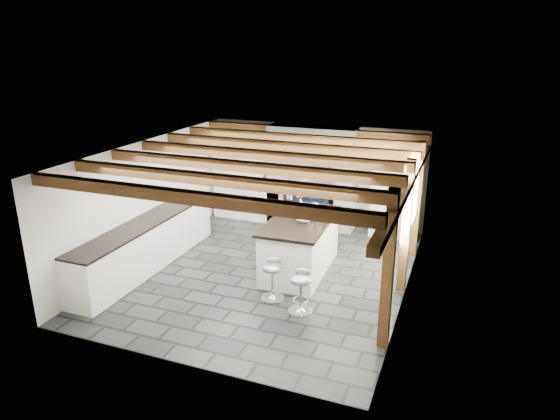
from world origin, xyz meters
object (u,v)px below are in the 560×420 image
at_px(range_cooker, 311,206).
at_px(bar_stool_far, 273,274).
at_px(bar_stool_near, 301,286).
at_px(kitchen_island, 300,244).

height_order(range_cooker, bar_stool_far, range_cooker).
relative_size(range_cooker, bar_stool_near, 1.38).
relative_size(bar_stool_near, bar_stool_far, 0.99).
height_order(kitchen_island, bar_stool_near, kitchen_island).
bearing_deg(kitchen_island, range_cooker, 100.98).
distance_m(range_cooker, bar_stool_near, 3.97).
bearing_deg(bar_stool_far, kitchen_island, 64.48).
distance_m(range_cooker, kitchen_island, 2.43).
relative_size(kitchen_island, bar_stool_far, 2.85).
relative_size(range_cooker, kitchen_island, 0.48).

